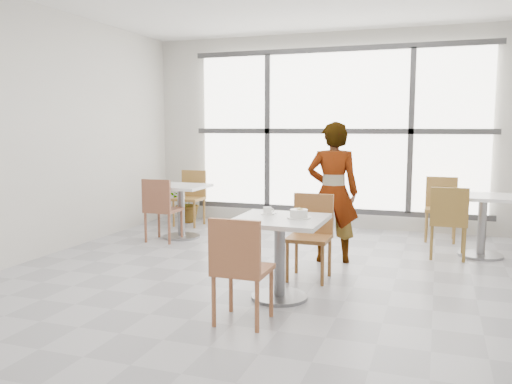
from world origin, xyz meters
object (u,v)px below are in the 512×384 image
(chair_far, at_px, (311,230))
(coffee_cup, at_px, (268,211))
(bg_chair_left_near, at_px, (160,206))
(bg_table_left, at_px, (181,204))
(chair_near, at_px, (239,264))
(person, at_px, (333,193))
(bg_chair_right_near, at_px, (449,218))
(bg_chair_left_far, at_px, (191,194))
(bg_table_right, at_px, (482,217))
(main_table, at_px, (280,243))
(oatmeal_bowl, at_px, (299,214))
(bg_chair_right_far, at_px, (441,204))
(plant_left, at_px, (189,202))

(chair_far, relative_size, coffee_cup, 5.47)
(bg_chair_left_near, bearing_deg, bg_table_left, -110.17)
(chair_near, xyz_separation_m, person, (0.30, 2.22, 0.31))
(chair_near, height_order, bg_chair_right_near, same)
(bg_chair_left_far, bearing_deg, bg_table_right, -9.77)
(bg_chair_left_near, bearing_deg, bg_chair_left_far, -82.12)
(chair_near, distance_m, bg_chair_left_near, 3.25)
(main_table, bearing_deg, bg_table_left, 134.79)
(oatmeal_bowl, bearing_deg, bg_chair_right_far, 68.77)
(bg_chair_right_near, bearing_deg, chair_near, 60.17)
(main_table, height_order, plant_left, main_table)
(bg_table_left, distance_m, plant_left, 1.25)
(person, xyz_separation_m, bg_chair_left_near, (-2.41, 0.26, -0.31))
(chair_far, xyz_separation_m, bg_table_right, (1.75, 1.55, -0.01))
(oatmeal_bowl, bearing_deg, bg_table_right, 53.49)
(chair_near, bearing_deg, coffee_cup, -86.45)
(plant_left, bearing_deg, main_table, -52.03)
(main_table, relative_size, coffee_cup, 5.03)
(chair_far, xyz_separation_m, plant_left, (-2.65, 2.49, -0.17))
(coffee_cup, height_order, bg_chair_right_near, bg_chair_right_near)
(bg_table_right, xyz_separation_m, bg_chair_left_far, (-4.25, 0.73, 0.01))
(chair_near, relative_size, bg_chair_left_near, 1.00)
(bg_table_right, bearing_deg, plant_left, 167.99)
(main_table, bearing_deg, oatmeal_bowl, 9.98)
(bg_chair_left_near, bearing_deg, plant_left, -77.85)
(coffee_cup, height_order, bg_chair_right_far, bg_chair_right_far)
(bg_chair_left_near, distance_m, bg_chair_right_near, 3.70)
(main_table, distance_m, bg_chair_right_near, 2.51)
(plant_left, bearing_deg, coffee_cup, -52.54)
(main_table, distance_m, chair_far, 0.77)
(bg_chair_right_far, bearing_deg, person, -125.35)
(chair_near, xyz_separation_m, coffee_cup, (-0.06, 0.89, 0.28))
(coffee_cup, distance_m, bg_chair_left_near, 2.61)
(bg_chair_left_far, height_order, bg_chair_right_far, same)
(chair_far, xyz_separation_m, bg_chair_right_far, (1.28, 2.41, 0.00))
(chair_far, distance_m, bg_table_right, 2.34)
(chair_near, distance_m, plant_left, 4.67)
(main_table, xyz_separation_m, bg_chair_right_near, (1.47, 2.03, -0.02))
(coffee_cup, bearing_deg, bg_chair_right_far, 62.76)
(oatmeal_bowl, distance_m, bg_chair_right_far, 3.39)
(bg_table_right, bearing_deg, bg_chair_left_far, 170.23)
(coffee_cup, bearing_deg, bg_table_left, 134.62)
(main_table, height_order, chair_near, chair_near)
(bg_chair_left_near, relative_size, bg_chair_right_near, 1.00)
(oatmeal_bowl, distance_m, coffee_cup, 0.36)
(coffee_cup, xyz_separation_m, plant_left, (-2.37, 3.10, -0.45))
(main_table, xyz_separation_m, bg_chair_right_far, (1.39, 3.18, -0.02))
(main_table, bearing_deg, person, 82.60)
(coffee_cup, xyz_separation_m, bg_table_left, (-1.92, 1.94, -0.29))
(bg_table_left, height_order, plant_left, bg_table_left)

